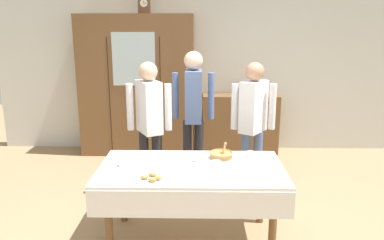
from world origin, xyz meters
name	(u,v)px	position (x,y,z in m)	size (l,w,h in m)	color
ground_plane	(192,227)	(0.00, 0.00, 0.00)	(12.00, 12.00, 0.00)	#997A56
back_wall	(195,67)	(0.00, 2.65, 1.35)	(6.40, 0.10, 2.70)	silver
dining_table	(191,179)	(0.00, -0.23, 0.64)	(1.72, 0.94, 0.74)	brown
wall_cabinet	(137,86)	(-0.90, 2.35, 1.09)	(1.77, 0.46, 2.18)	brown
mantel_clock	(144,5)	(-0.75, 2.35, 2.30)	(0.18, 0.11, 0.24)	brown
bookshelf_low	(240,124)	(0.73, 2.41, 0.47)	(1.20, 0.35, 0.94)	brown
book_stack	(241,91)	(0.73, 2.41, 1.00)	(0.17, 0.22, 0.13)	#B29333
tea_cup_mid_left	(198,160)	(0.06, -0.07, 0.77)	(0.13, 0.13, 0.06)	silver
tea_cup_front_edge	(251,155)	(0.59, 0.07, 0.77)	(0.13, 0.13, 0.06)	silver
tea_cup_mid_right	(123,164)	(-0.64, -0.21, 0.77)	(0.13, 0.13, 0.06)	white
tea_cup_near_right	(216,164)	(0.23, -0.20, 0.77)	(0.13, 0.13, 0.06)	white
bread_basket	(221,155)	(0.29, 0.05, 0.77)	(0.24, 0.24, 0.16)	#9E7542
pastry_plate	(152,179)	(-0.33, -0.52, 0.75)	(0.28, 0.28, 0.05)	white
spoon_far_left	(208,176)	(0.16, -0.43, 0.74)	(0.12, 0.02, 0.01)	silver
spoon_center	(192,168)	(0.01, -0.25, 0.74)	(0.12, 0.02, 0.01)	silver
spoon_mid_right	(152,159)	(-0.40, 0.01, 0.74)	(0.12, 0.02, 0.01)	silver
person_near_right_end	(193,105)	(0.00, 1.09, 1.05)	(0.52, 0.36, 1.72)	#232328
person_behind_table_left	(253,116)	(0.71, 0.82, 0.98)	(0.52, 0.41, 1.61)	slate
person_behind_table_right	(149,117)	(-0.50, 0.74, 0.98)	(0.52, 0.41, 1.62)	#232328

